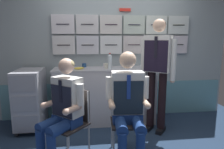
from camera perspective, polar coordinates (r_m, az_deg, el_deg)
galley_bulkhead at (r=3.75m, az=1.21°, el=4.60°), size 4.20×0.14×2.15m
galley_counter at (r=3.57m, az=-1.96°, el=-5.81°), size 1.73×0.53×0.96m
service_trolley at (r=3.53m, az=-21.91°, el=-6.13°), size 0.40×0.65×0.97m
folding_chair_left at (r=2.61m, az=-10.90°, el=-11.33°), size 0.56×0.56×0.84m
crew_member_left at (r=2.45m, az=-13.70°, el=-8.87°), size 0.62×0.65×1.24m
folding_chair_right at (r=2.66m, az=4.00°, el=-10.73°), size 0.42×0.43×0.84m
crew_member_right at (r=2.45m, az=4.53°, el=-7.42°), size 0.52×0.66×1.31m
crew_member_standing at (r=3.18m, az=12.67°, el=2.49°), size 0.45×0.42×1.74m
water_bottle_blue_cap at (r=3.49m, az=4.90°, el=3.65°), size 0.07×0.07×0.23m
water_bottle_short at (r=3.31m, az=-0.61°, el=3.64°), size 0.06×0.06×0.26m
paper_cup_tan at (r=3.44m, az=11.14°, el=2.11°), size 0.06×0.06×0.06m
paper_cup_blue at (r=3.60m, az=-7.78°, el=2.63°), size 0.08×0.08×0.07m
coffee_cup_spare at (r=3.41m, az=-1.50°, el=2.49°), size 0.07×0.07×0.09m
coffee_cup_white at (r=3.59m, az=-1.95°, el=2.66°), size 0.07×0.07×0.06m
snack_banana at (r=3.34m, az=-9.22°, el=1.74°), size 0.17×0.10×0.04m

